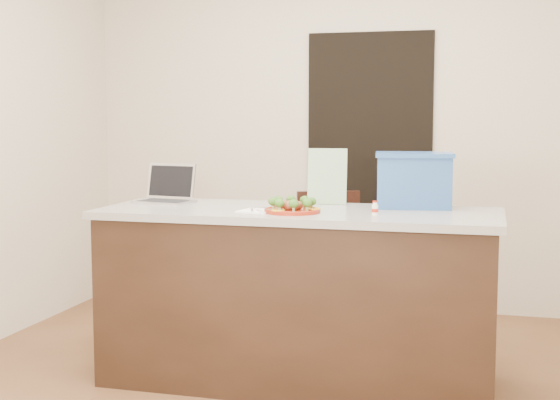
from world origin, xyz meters
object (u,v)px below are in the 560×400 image
(island, at_px, (298,296))
(blue_box, at_px, (414,180))
(chair, at_px, (325,255))
(yogurt_bottle, at_px, (375,209))
(laptop, at_px, (167,192))
(plate, at_px, (292,210))
(napkin, at_px, (257,211))

(island, relative_size, blue_box, 4.74)
(island, bearing_deg, chair, 93.19)
(yogurt_bottle, distance_m, laptop, 1.24)
(island, bearing_deg, yogurt_bottle, -15.06)
(plate, bearing_deg, island, 90.85)
(laptop, height_order, blue_box, blue_box)
(napkin, xyz_separation_m, yogurt_bottle, (0.59, 0.03, 0.03))
(plate, height_order, blue_box, blue_box)
(yogurt_bottle, relative_size, blue_box, 0.16)
(plate, height_order, chair, plate)
(plate, xyz_separation_m, chair, (-0.05, 1.05, -0.41))
(island, xyz_separation_m, yogurt_bottle, (0.41, -0.11, 0.49))
(yogurt_bottle, distance_m, blue_box, 0.41)
(plate, height_order, laptop, laptop)
(blue_box, bearing_deg, yogurt_bottle, -120.05)
(blue_box, xyz_separation_m, chair, (-0.61, 0.66, -0.54))
(island, distance_m, yogurt_bottle, 0.65)
(yogurt_bottle, bearing_deg, island, 164.94)
(napkin, xyz_separation_m, chair, (0.13, 1.05, -0.40))
(napkin, distance_m, chair, 1.13)
(island, distance_m, chair, 0.92)
(chair, bearing_deg, blue_box, -69.55)
(laptop, height_order, chair, laptop)
(blue_box, height_order, chair, blue_box)
(plate, relative_size, yogurt_bottle, 4.09)
(napkin, bearing_deg, blue_box, 27.87)
(laptop, bearing_deg, plate, -10.80)
(yogurt_bottle, distance_m, chair, 1.20)
(island, bearing_deg, plate, -89.15)
(island, height_order, yogurt_bottle, yogurt_bottle)
(plate, xyz_separation_m, yogurt_bottle, (0.41, 0.02, 0.02))
(blue_box, distance_m, chair, 1.05)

